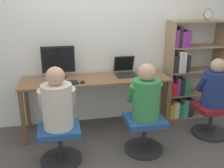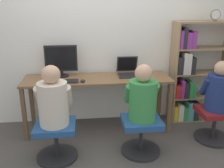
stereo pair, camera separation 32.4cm
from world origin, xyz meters
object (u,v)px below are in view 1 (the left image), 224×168
Objects in this scene: office_chair_left at (60,142)px; desk_clock at (208,14)px; keyboard at (60,83)px; bookshelf at (185,75)px; desktop_monitor at (58,62)px; person_near_shelf at (215,86)px; office_chair_side at (211,118)px; office_chair_right at (144,132)px; person_at_laptop at (146,95)px; laptop at (126,71)px; person_at_monitor at (57,102)px.

office_chair_left is 2.98× the size of desk_clock.
keyboard is at bearing 85.35° from office_chair_left.
office_chair_left is at bearing -157.16° from bookshelf.
desktop_monitor is 0.30× the size of bookshelf.
keyboard is 0.70× the size of person_near_shelf.
desktop_monitor is at bearing 163.02° from person_near_shelf.
desk_clock reaches higher than keyboard.
bookshelf reaches higher than office_chair_side.
office_chair_right is 0.72× the size of person_at_laptop.
person_near_shelf is (1.04, 0.19, 0.47)m from office_chair_right.
desk_clock is at bearing 78.05° from person_near_shelf.
laptop is at bearing -2.54° from desktop_monitor.
laptop is at bearing 93.20° from office_chair_right.
desktop_monitor is 0.35m from keyboard.
person_at_laptop reaches higher than office_chair_side.
office_chair_right is at bearing -86.80° from laptop.
person_at_monitor is 4.25× the size of desk_clock.
person_at_monitor is 2.13m from office_chair_side.
keyboard is at bearing 170.44° from office_chair_side.
person_near_shelf is (0.11, -0.62, 0.02)m from bookshelf.
keyboard is 2.78× the size of desk_clock.
desktop_monitor is at bearing 140.90° from person_at_laptop.
office_chair_left is at bearing -94.65° from keyboard.
desk_clock reaches higher than person_at_laptop.
laptop is 0.97m from keyboard.
person_at_laptop is at bearing 90.00° from office_chair_right.
office_chair_left is 2.17m from bookshelf.
bookshelf is at bearing 22.84° from office_chair_left.
bookshelf is at bearing 40.79° from person_at_laptop.
desktop_monitor is 0.93× the size of office_chair_side.
person_at_laptop is (1.03, 0.01, -0.01)m from person_at_monitor.
laptop is 0.96m from office_chair_right.
desk_clock is (2.15, -0.07, 0.61)m from desktop_monitor.
office_chair_left is 0.49m from person_at_monitor.
person_at_laptop is 4.13× the size of desk_clock.
bookshelf is at bearing 161.66° from desk_clock.
keyboard is 0.65× the size of person_at_monitor.
person_near_shelf is (2.02, -0.34, -0.07)m from keyboard.
desktop_monitor reaches higher than person_near_shelf.
laptop is 0.70× the size of office_chair_left.
desk_clock reaches higher than person_at_monitor.
laptop reaches higher than office_chair_side.
desk_clock is (1.16, 0.74, 1.36)m from office_chair_right.
desktop_monitor reaches higher than laptop.
keyboard is 2.12m from office_chair_side.
bookshelf reaches higher than office_chair_right.
person_at_monitor is 1.03× the size of person_at_laptop.
office_chair_side is (2.02, -0.34, -0.54)m from keyboard.
desk_clock is at bearing 78.15° from office_chair_side.
desk_clock reaches higher than person_near_shelf.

